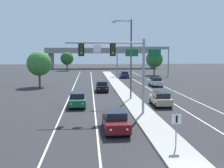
# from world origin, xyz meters

# --- Properties ---
(median_island) EXTENTS (2.40, 110.00, 0.15)m
(median_island) POSITION_xyz_m (0.00, 18.00, 0.07)
(median_island) COLOR #9E9B93
(median_island) RESTS_ON ground
(lane_stripe_oncoming_center) EXTENTS (0.14, 100.00, 0.01)m
(lane_stripe_oncoming_center) POSITION_xyz_m (-4.70, 25.00, 0.00)
(lane_stripe_oncoming_center) COLOR silver
(lane_stripe_oncoming_center) RESTS_ON ground
(lane_stripe_receding_center) EXTENTS (0.14, 100.00, 0.01)m
(lane_stripe_receding_center) POSITION_xyz_m (4.70, 25.00, 0.00)
(lane_stripe_receding_center) COLOR silver
(lane_stripe_receding_center) RESTS_ON ground
(edge_stripe_left) EXTENTS (0.14, 100.00, 0.01)m
(edge_stripe_left) POSITION_xyz_m (-8.00, 25.00, 0.00)
(edge_stripe_left) COLOR silver
(edge_stripe_left) RESTS_ON ground
(edge_stripe_right) EXTENTS (0.14, 100.00, 0.01)m
(edge_stripe_right) POSITION_xyz_m (8.00, 25.00, 0.00)
(edge_stripe_right) COLOR silver
(edge_stripe_right) RESTS_ON ground
(overhead_signal_mast) EXTENTS (7.56, 0.44, 7.20)m
(overhead_signal_mast) POSITION_xyz_m (-2.44, 14.33, 5.34)
(overhead_signal_mast) COLOR gray
(overhead_signal_mast) RESTS_ON median_island
(median_sign_post) EXTENTS (0.60, 0.10, 2.20)m
(median_sign_post) POSITION_xyz_m (0.05, 4.21, 1.59)
(median_sign_post) COLOR gray
(median_sign_post) RESTS_ON median_island
(street_lamp_median) EXTENTS (2.58, 0.28, 10.00)m
(street_lamp_median) POSITION_xyz_m (-0.16, 22.93, 5.79)
(street_lamp_median) COLOR #4C4C51
(street_lamp_median) RESTS_ON median_island
(car_oncoming_darkred) EXTENTS (1.90, 4.50, 1.58)m
(car_oncoming_darkred) POSITION_xyz_m (-3.28, 8.87, 0.82)
(car_oncoming_darkred) COLOR #5B0F14
(car_oncoming_darkred) RESTS_ON ground
(car_oncoming_green) EXTENTS (1.90, 4.50, 1.58)m
(car_oncoming_green) POSITION_xyz_m (-6.60, 18.84, 0.82)
(car_oncoming_green) COLOR #195633
(car_oncoming_green) RESTS_ON ground
(car_oncoming_black) EXTENTS (1.83, 4.47, 1.58)m
(car_oncoming_black) POSITION_xyz_m (-3.28, 30.78, 0.82)
(car_oncoming_black) COLOR black
(car_oncoming_black) RESTS_ON ground
(car_receding_tan) EXTENTS (1.92, 4.51, 1.58)m
(car_receding_tan) POSITION_xyz_m (2.81, 18.56, 0.82)
(car_receding_tan) COLOR tan
(car_receding_tan) RESTS_ON ground
(car_receding_silver) EXTENTS (1.88, 4.50, 1.58)m
(car_receding_silver) POSITION_xyz_m (6.64, 36.61, 0.82)
(car_receding_silver) COLOR #B7B7BC
(car_receding_silver) RESTS_ON ground
(car_receding_navy) EXTENTS (1.82, 4.47, 1.58)m
(car_receding_navy) POSITION_xyz_m (3.05, 53.06, 0.82)
(car_receding_navy) COLOR #141E4C
(car_receding_navy) RESTS_ON ground
(highway_sign_gantry) EXTENTS (13.28, 0.42, 7.50)m
(highway_sign_gantry) POSITION_xyz_m (8.20, 56.52, 6.16)
(highway_sign_gantry) COLOR gray
(highway_sign_gantry) RESTS_ON ground
(overpass_bridge) EXTENTS (42.40, 6.40, 7.65)m
(overpass_bridge) POSITION_xyz_m (0.00, 92.58, 5.78)
(overpass_bridge) COLOR gray
(overpass_bridge) RESTS_ON ground
(tree_far_left_a) EXTENTS (4.24, 4.24, 6.13)m
(tree_far_left_a) POSITION_xyz_m (-12.45, 80.19, 4.00)
(tree_far_left_a) COLOR #4C3823
(tree_far_left_a) RESTS_ON ground
(tree_far_right_a) EXTENTS (4.46, 4.46, 6.45)m
(tree_far_right_a) POSITION_xyz_m (12.02, 60.43, 4.21)
(tree_far_right_a) COLOR #4C3823
(tree_far_right_a) RESTS_ON ground
(tree_far_left_c) EXTENTS (4.32, 4.32, 6.25)m
(tree_far_left_c) POSITION_xyz_m (-13.97, 37.55, 4.08)
(tree_far_left_c) COLOR #4C3823
(tree_far_left_c) RESTS_ON ground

